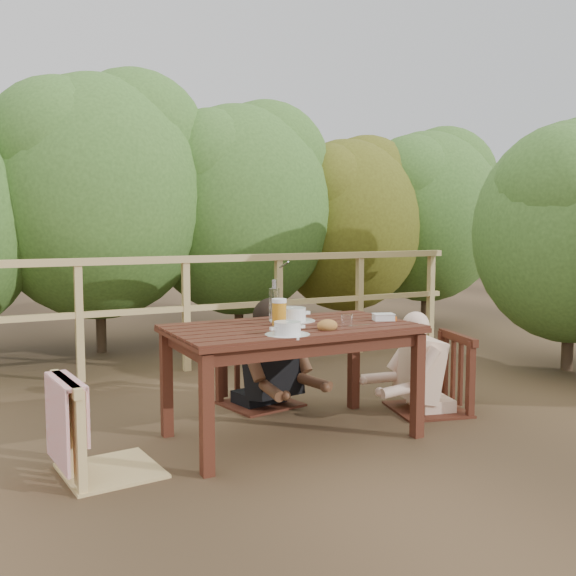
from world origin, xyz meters
name	(u,v)px	position (x,y,z in m)	size (l,w,h in m)	color
ground	(292,436)	(0.00, 0.00, 0.00)	(60.00, 60.00, 0.00)	brown
table	(292,382)	(0.00, 0.00, 0.33)	(1.45, 0.81, 0.67)	#3B1910
chair_left	(108,379)	(-1.10, -0.08, 0.49)	(0.49, 0.49, 0.98)	tan
chair_far	(260,337)	(0.12, 0.72, 0.49)	(0.49, 0.49, 0.98)	#3B1910
chair_right	(429,339)	(1.09, 0.06, 0.50)	(0.50, 0.50, 1.00)	#3B1910
woman	(259,323)	(0.12, 0.74, 0.59)	(0.48, 0.58, 1.18)	black
diner_right	(432,329)	(1.12, 0.06, 0.57)	(0.46, 0.56, 1.14)	beige
railing	(186,314)	(0.00, 2.00, 0.51)	(5.60, 0.10, 1.01)	tan
hedge_row	(185,165)	(0.40, 3.20, 1.90)	(6.60, 1.60, 3.80)	#385C23
soup_near	(287,329)	(-0.17, -0.27, 0.71)	(0.25, 0.25, 0.08)	white
soup_far	(292,315)	(0.08, 0.16, 0.72)	(0.29, 0.29, 0.10)	white
bread_roll	(327,326)	(0.10, -0.24, 0.71)	(0.12, 0.09, 0.07)	#9E5D2C
beer_glass	(279,313)	(-0.07, 0.04, 0.75)	(0.09, 0.09, 0.17)	orange
bottle	(274,302)	(-0.03, 0.18, 0.81)	(0.07, 0.07, 0.27)	silver
tumbler	(347,321)	(0.28, -0.18, 0.71)	(0.07, 0.07, 0.08)	silver
butter_tub	(383,318)	(0.60, -0.09, 0.70)	(0.13, 0.09, 0.06)	white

